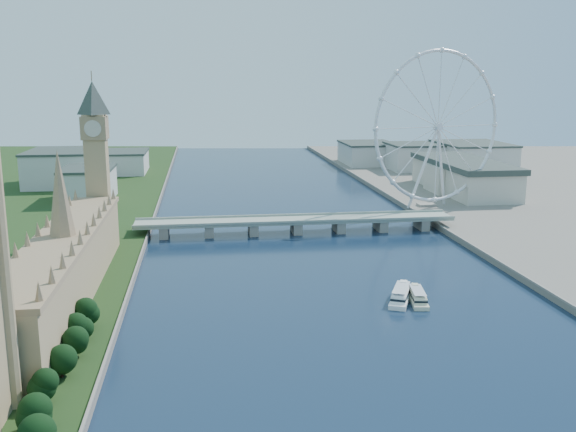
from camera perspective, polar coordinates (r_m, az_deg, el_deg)
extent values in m
cube|color=tan|center=(316.95, -19.16, -4.51)|extent=(24.00, 200.00, 28.00)
cone|color=#937A59|center=(309.12, -19.61, 1.91)|extent=(12.00, 12.00, 40.00)
cube|color=tan|center=(415.61, -16.55, 3.12)|extent=(13.00, 13.00, 80.00)
cube|color=#937A59|center=(412.21, -16.81, 7.52)|extent=(15.00, 15.00, 14.00)
pyramid|color=#2D3833|center=(411.25, -17.05, 11.41)|extent=(20.02, 20.02, 20.00)
cube|color=gray|center=(443.12, 0.74, -0.39)|extent=(220.00, 22.00, 2.00)
cube|color=gray|center=(440.34, -10.93, -1.33)|extent=(6.00, 20.00, 7.50)
cube|color=gray|center=(439.57, -7.03, -1.22)|extent=(6.00, 20.00, 7.50)
cube|color=gray|center=(440.85, -3.13, -1.11)|extent=(6.00, 20.00, 7.50)
cube|color=gray|center=(444.15, 0.73, -0.99)|extent=(6.00, 20.00, 7.50)
cube|color=gray|center=(449.44, 4.52, -0.88)|extent=(6.00, 20.00, 7.50)
cube|color=gray|center=(456.64, 8.20, -0.76)|extent=(6.00, 20.00, 7.50)
cube|color=gray|center=(465.66, 11.76, -0.64)|extent=(6.00, 20.00, 7.50)
torus|color=silver|center=(518.13, 13.20, 7.74)|extent=(113.60, 39.12, 118.60)
cylinder|color=silver|center=(518.13, 13.20, 7.74)|extent=(7.25, 6.61, 6.00)
cube|color=gray|center=(534.52, 12.20, 0.98)|extent=(14.00, 10.00, 2.00)
cube|color=beige|center=(573.09, -17.31, 2.65)|extent=(40.00, 60.00, 26.00)
cube|color=beige|center=(667.68, -19.47, 4.01)|extent=(60.00, 80.00, 32.00)
cube|color=beige|center=(738.68, -14.41, 4.63)|extent=(50.00, 70.00, 22.00)
cube|color=beige|center=(753.89, 11.25, 5.14)|extent=(60.00, 60.00, 28.00)
cube|color=beige|center=(757.03, 16.06, 5.01)|extent=(70.00, 90.00, 30.00)
cube|color=beige|center=(799.61, 7.13, 5.51)|extent=(60.00, 80.00, 24.00)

